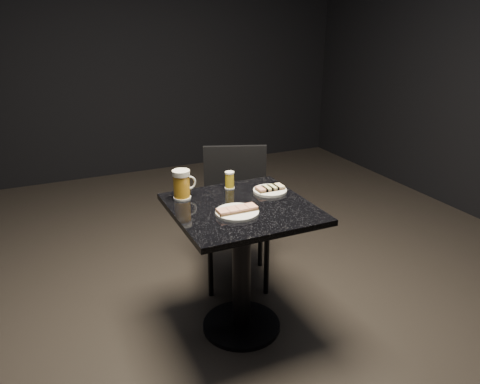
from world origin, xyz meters
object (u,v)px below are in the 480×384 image
Objects in this scene: plate_large at (237,212)px; beer_tumbler at (230,180)px; plate_small at (270,191)px; chair at (236,207)px; table at (242,248)px; beer_mug at (182,184)px.

beer_tumbler reaches higher than plate_large.
plate_small is 0.49m from chair.
plate_small is at bearing 34.27° from plate_large.
beer_mug is at bearing 136.91° from table.
plate_small is 1.91× the size of beer_tumbler.
plate_small is 1.18× the size of beer_mug.
beer_mug is (-0.47, 0.11, 0.07)m from plate_small.
plate_large is at bearing -59.29° from beer_mug.
plate_large is at bearing -113.59° from chair.
plate_small is at bearing 27.24° from table.
beer_mug is at bearing 120.71° from plate_large.
plate_small is 0.24m from beer_tumbler.
chair reaches higher than beer_tumbler.
beer_mug reaches higher than chair.
table is 0.58m from chair.
table is 0.46m from beer_mug.
table is (-0.23, -0.12, -0.25)m from plate_small.
plate_large is 0.72m from chair.
chair is at bearing 92.39° from plate_small.
beer_mug is at bearing -145.47° from chair.
beer_tumbler reaches higher than table.
table is at bearing -99.95° from beer_tumbler.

